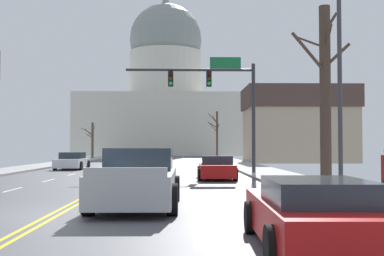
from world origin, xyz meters
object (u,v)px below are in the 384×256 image
Objects in this scene: signal_gantry at (218,90)px; sedan_near_01 at (146,174)px; sedan_near_00 at (217,168)px; street_lamp_right at (331,48)px; pickup_truck_near_02 at (137,181)px; sedan_near_03 at (313,215)px; sedan_oncoming_01 at (132,158)px; sedan_oncoming_00 at (72,161)px.

sedan_near_01 is at bearing -110.76° from signal_gantry.
street_lamp_right is at bearing -74.29° from sedan_near_00.
pickup_truck_near_02 is (0.20, -5.92, 0.16)m from sedan_near_01.
pickup_truck_near_02 is at bearing -102.54° from signal_gantry.
signal_gantry reaches higher than sedan_near_03.
sedan_oncoming_01 is at bearing 106.25° from street_lamp_right.
signal_gantry is 1.68× the size of sedan_near_01.
sedan_oncoming_01 is (-7.08, 18.51, -4.58)m from signal_gantry.
sedan_near_00 is 6.50m from sedan_near_01.
sedan_near_00 reaches higher than sedan_near_03.
sedan_near_03 reaches higher than sedan_oncoming_01.
sedan_near_01 is (-3.29, -5.60, 0.02)m from sedan_near_00.
pickup_truck_near_02 is at bearing -72.98° from sedan_oncoming_00.
sedan_near_00 is at bearing 59.57° from sedan_near_01.
pickup_truck_near_02 is 6.78m from sedan_near_03.
sedan_oncoming_01 is (-7.06, 39.96, -0.01)m from sedan_near_03.
sedan_oncoming_00 is at bearing 110.06° from sedan_near_03.
sedan_near_01 is at bearing 142.76° from street_lamp_right.
signal_gantry is 11.33m from sedan_near_01.
street_lamp_right is at bearing -80.11° from signal_gantry.
sedan_near_01 is 0.87× the size of pickup_truck_near_02.
street_lamp_right is 8.61m from sedan_near_03.
sedan_near_01 is 17.98m from sedan_oncoming_00.
sedan_near_03 is at bearing -59.29° from pickup_truck_near_02.
sedan_near_00 is at bearing 105.71° from street_lamp_right.
sedan_near_00 is at bearing -47.89° from sedan_oncoming_00.
sedan_near_00 is (-2.90, 10.31, -4.26)m from street_lamp_right.
street_lamp_right is at bearing -73.75° from sedan_oncoming_01.
sedan_near_03 is at bearing -109.78° from street_lamp_right.
sedan_oncoming_01 is (3.32, 11.54, -0.02)m from sedan_oncoming_00.
street_lamp_right is 1.80× the size of sedan_near_00.
pickup_truck_near_02 is 1.14× the size of sedan_near_03.
sedan_near_03 is (-0.02, -21.45, -4.57)m from signal_gantry.
sedan_oncoming_00 reaches higher than sedan_near_01.
sedan_near_03 is at bearing -88.78° from sedan_near_00.
sedan_oncoming_01 is (-3.40, 28.21, -0.03)m from sedan_near_01.
street_lamp_right is 34.55m from sedan_oncoming_01.
signal_gantry reaches higher than sedan_near_00.
pickup_truck_near_02 is (-5.99, -1.22, -4.08)m from street_lamp_right.
sedan_near_00 is 1.05× the size of sedan_oncoming_01.
sedan_oncoming_00 reaches higher than sedan_near_03.
sedan_oncoming_01 is at bearing 73.97° from sedan_oncoming_00.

